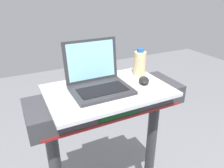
# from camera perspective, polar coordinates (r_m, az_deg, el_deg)

# --- Properties ---
(desk_board) EXTENTS (0.68, 0.45, 0.02)m
(desk_board) POSITION_cam_1_polar(r_m,az_deg,el_deg) (1.21, -1.05, -1.70)
(desk_board) COLOR silver
(desk_board) RESTS_ON treadmill_base
(laptop) EXTENTS (0.32, 0.27, 0.26)m
(laptop) POSITION_cam_1_polar(r_m,az_deg,el_deg) (1.19, -3.74, 1.08)
(laptop) COLOR #2D2D30
(laptop) RESTS_ON desk_board
(computer_mouse) EXTENTS (0.10, 0.12, 0.03)m
(computer_mouse) POSITION_cam_1_polar(r_m,az_deg,el_deg) (1.29, 8.42, 0.98)
(computer_mouse) COLOR black
(computer_mouse) RESTS_ON desk_board
(water_bottle) EXTENTS (0.08, 0.08, 0.17)m
(water_bottle) POSITION_cam_1_polar(r_m,az_deg,el_deg) (1.38, 7.34, 5.47)
(water_bottle) COLOR beige
(water_bottle) RESTS_ON desk_board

